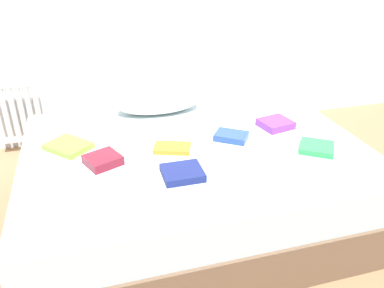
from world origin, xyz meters
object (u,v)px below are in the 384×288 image
object	(u,v)px
textbook_orange	(172,148)
textbook_purple	(276,124)
pillow	(158,102)
textbook_green	(317,148)
bed	(194,181)
textbook_white	(113,191)
textbook_navy	(182,173)
textbook_lime	(68,146)
textbook_blue	(231,136)
textbook_maroon	(103,160)
radiator	(18,113)

from	to	relation	value
textbook_orange	textbook_purple	xyz separation A→B (m)	(0.71, 0.12, 0.01)
textbook_orange	pillow	bearing A→B (deg)	106.32
textbook_green	bed	bearing A→B (deg)	-166.50
textbook_purple	textbook_white	distance (m)	1.18
bed	textbook_navy	xyz separation A→B (m)	(-0.16, -0.32, 0.27)
textbook_lime	textbook_blue	bearing A→B (deg)	39.30
textbook_blue	textbook_orange	bearing A→B (deg)	-138.25
bed	textbook_orange	xyz separation A→B (m)	(-0.14, -0.03, 0.27)
pillow	textbook_maroon	distance (m)	0.77
bed	textbook_blue	world-z (taller)	textbook_blue
pillow	textbook_white	world-z (taller)	pillow
radiator	textbook_white	size ratio (longest dim) A/B	2.65
textbook_orange	textbook_lime	distance (m)	0.60
textbook_green	textbook_maroon	xyz separation A→B (m)	(-1.19, 0.18, 0.01)
textbook_white	pillow	bearing A→B (deg)	46.48
textbook_blue	textbook_purple	xyz separation A→B (m)	(0.34, 0.08, 0.00)
textbook_white	textbook_lime	distance (m)	0.57
radiator	textbook_blue	xyz separation A→B (m)	(1.36, -1.19, 0.17)
textbook_green	textbook_blue	size ratio (longest dim) A/B	0.98
textbook_blue	textbook_lime	bearing A→B (deg)	-152.81
radiator	textbook_lime	world-z (taller)	radiator
textbook_purple	textbook_navy	distance (m)	0.84
textbook_orange	textbook_lime	bearing A→B (deg)	-177.43
textbook_orange	textbook_purple	distance (m)	0.72
textbook_maroon	textbook_white	distance (m)	0.30
textbook_orange	textbook_navy	bearing A→B (deg)	-72.86
textbook_navy	textbook_white	size ratio (longest dim) A/B	1.07
pillow	textbook_orange	distance (m)	0.58
textbook_purple	pillow	bearing A→B (deg)	134.10
textbook_blue	pillow	bearing A→B (deg)	157.64
textbook_white	bed	bearing A→B (deg)	16.95
bed	textbook_lime	bearing A→B (deg)	167.89
textbook_white	textbook_green	bearing A→B (deg)	-13.64
textbook_navy	textbook_white	xyz separation A→B (m)	(-0.36, -0.07, -0.00)
textbook_orange	textbook_white	size ratio (longest dim) A/B	1.09
textbook_blue	textbook_orange	size ratio (longest dim) A/B	0.91
textbook_lime	textbook_white	bearing A→B (deg)	-21.37
textbook_maroon	textbook_lime	xyz separation A→B (m)	(-0.18, 0.23, -0.01)
textbook_green	textbook_white	distance (m)	1.17
bed	radiator	xyz separation A→B (m)	(-1.12, 1.20, 0.10)
textbook_white	textbook_blue	bearing A→B (deg)	7.89
textbook_maroon	textbook_orange	xyz separation A→B (m)	(0.39, 0.05, -0.01)
textbook_navy	textbook_purple	bearing A→B (deg)	29.73
textbook_blue	textbook_purple	bearing A→B (deg)	49.70
textbook_navy	textbook_maroon	bearing A→B (deg)	148.40
textbook_blue	textbook_orange	distance (m)	0.38
textbook_green	textbook_purple	size ratio (longest dim) A/B	0.97
textbook_white	textbook_lime	size ratio (longest dim) A/B	0.80
textbook_blue	textbook_white	distance (m)	0.84
textbook_orange	radiator	bearing A→B (deg)	148.90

